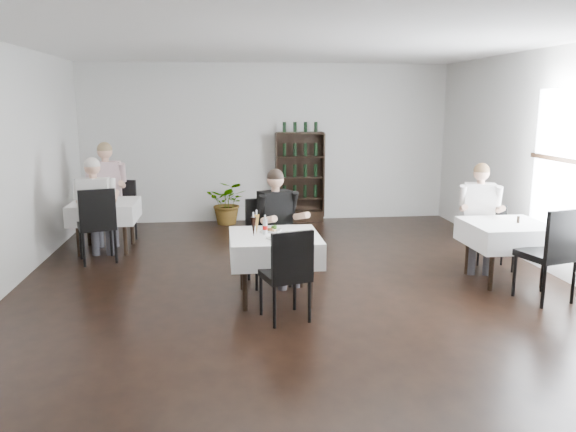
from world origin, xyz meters
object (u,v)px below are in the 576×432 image
object	(u,v)px
wine_shelf	(300,178)
main_table	(275,247)
diner_main	(278,218)
potted_tree	(228,202)

from	to	relation	value
wine_shelf	main_table	world-z (taller)	wine_shelf
wine_shelf	main_table	bearing A→B (deg)	-101.78
main_table	diner_main	distance (m)	0.64
wine_shelf	diner_main	distance (m)	3.80
wine_shelf	potted_tree	distance (m)	1.45
wine_shelf	main_table	xyz separation A→B (m)	(-0.90, -4.31, -0.23)
potted_tree	diner_main	xyz separation A→B (m)	(0.58, -3.61, 0.43)
wine_shelf	potted_tree	bearing A→B (deg)	-175.26
main_table	potted_tree	size ratio (longest dim) A/B	1.24
wine_shelf	diner_main	xyz separation A→B (m)	(-0.80, -3.72, 0.00)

